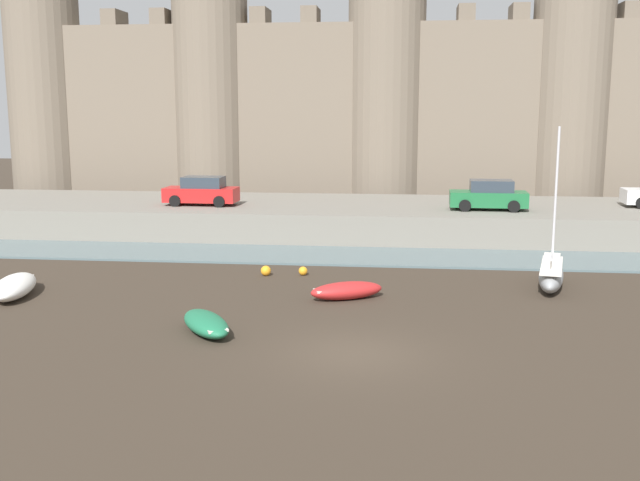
% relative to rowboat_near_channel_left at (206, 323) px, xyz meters
% --- Properties ---
extents(ground_plane, '(160.00, 160.00, 0.00)m').
position_rel_rowboat_near_channel_left_xyz_m(ground_plane, '(4.90, -1.50, -0.33)').
color(ground_plane, '#382D23').
extents(water_channel, '(80.00, 4.50, 0.10)m').
position_rel_rowboat_near_channel_left_xyz_m(water_channel, '(4.90, 12.92, -0.28)').
color(water_channel, slate).
rests_on(water_channel, ground).
extents(quay_road, '(61.34, 10.00, 1.69)m').
position_rel_rowboat_near_channel_left_xyz_m(quay_road, '(4.90, 20.17, 0.51)').
color(quay_road, slate).
rests_on(quay_road, ground).
extents(castle, '(55.22, 5.88, 22.04)m').
position_rel_rowboat_near_channel_left_xyz_m(castle, '(4.90, 30.09, 8.04)').
color(castle, '#706354').
rests_on(castle, ground).
extents(rowboat_near_channel_left, '(2.58, 3.11, 0.63)m').
position_rel_rowboat_near_channel_left_xyz_m(rowboat_near_channel_left, '(0.00, 0.00, 0.00)').
color(rowboat_near_channel_left, '#1E6B47').
rests_on(rowboat_near_channel_left, ground).
extents(rowboat_midflat_right, '(3.01, 2.14, 0.67)m').
position_rel_rowboat_near_channel_left_xyz_m(rowboat_midflat_right, '(4.16, 4.82, 0.02)').
color(rowboat_midflat_right, red).
rests_on(rowboat_midflat_right, ground).
extents(sailboat_midflat_left, '(1.82, 4.35, 6.44)m').
position_rel_rowboat_near_channel_left_xyz_m(sailboat_midflat_left, '(12.18, 7.45, 0.27)').
color(sailboat_midflat_left, gray).
rests_on(sailboat_midflat_left, ground).
extents(rowboat_foreground_left, '(2.21, 3.86, 0.78)m').
position_rel_rowboat_near_channel_left_xyz_m(rowboat_foreground_left, '(-8.55, 3.80, 0.07)').
color(rowboat_foreground_left, silver).
rests_on(rowboat_foreground_left, ground).
extents(mooring_buoy_near_channel, '(0.44, 0.44, 0.44)m').
position_rel_rowboat_near_channel_left_xyz_m(mooring_buoy_near_channel, '(0.39, 8.43, -0.11)').
color(mooring_buoy_near_channel, orange).
rests_on(mooring_buoy_near_channel, ground).
extents(mooring_buoy_off_centre, '(0.38, 0.38, 0.38)m').
position_rel_rowboat_near_channel_left_xyz_m(mooring_buoy_off_centre, '(1.98, 8.69, -0.14)').
color(mooring_buoy_off_centre, orange).
rests_on(mooring_buoy_off_centre, ground).
extents(car_quay_west, '(4.14, 1.95, 1.62)m').
position_rel_rowboat_near_channel_left_xyz_m(car_quay_west, '(-5.15, 18.56, 2.13)').
color(car_quay_west, red).
rests_on(car_quay_west, quay_road).
extents(car_quay_east, '(4.14, 1.95, 1.62)m').
position_rel_rowboat_near_channel_left_xyz_m(car_quay_east, '(10.83, 18.30, 2.13)').
color(car_quay_east, '#1E6638').
rests_on(car_quay_east, quay_road).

